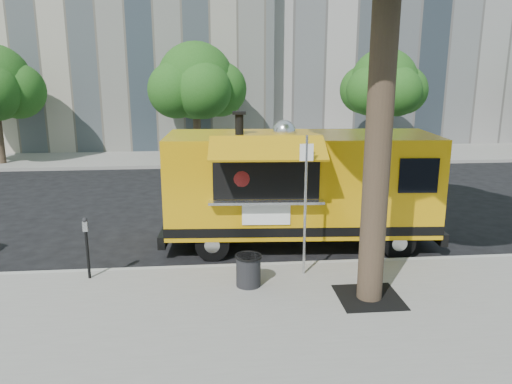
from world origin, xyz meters
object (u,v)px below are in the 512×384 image
trash_bin_left (248,269)px  parking_meter (87,241)px  far_tree_b (196,81)px  trash_bin_right (370,276)px  far_tree_c (384,83)px  food_truck (299,185)px  sign_post (305,198)px

trash_bin_left → parking_meter: bearing=168.5°
far_tree_b → parking_meter: size_ratio=4.12×
parking_meter → trash_bin_right: (5.71, -1.13, -0.53)m
far_tree_b → far_tree_c: (9.00, -0.30, -0.12)m
far_tree_c → food_truck: size_ratio=0.74×
food_truck → trash_bin_right: food_truck is taller
sign_post → parking_meter: (-4.55, 0.20, -0.87)m
trash_bin_right → sign_post: bearing=141.2°
sign_post → parking_meter: 4.64m
far_tree_b → sign_post: far_tree_b is taller
sign_post → food_truck: 2.15m
trash_bin_left → far_tree_c: bearing=62.0°
food_truck → sign_post: bearing=-93.1°
sign_post → far_tree_c: bearing=65.2°
far_tree_b → trash_bin_right: bearing=-76.3°
far_tree_c → trash_bin_left: (-7.68, -14.43, -3.22)m
far_tree_b → far_tree_c: size_ratio=1.06×
far_tree_c → sign_post: size_ratio=1.74×
trash_bin_left → food_truck: bearing=60.3°
far_tree_b → sign_post: 14.61m
sign_post → trash_bin_left: size_ratio=4.60×
food_truck → trash_bin_right: bearing=-69.8°
far_tree_b → trash_bin_right: far_tree_b is taller
far_tree_b → food_truck: (2.80, -12.13, -2.23)m
sign_post → trash_bin_left: (-1.23, -0.48, -1.35)m
trash_bin_left → trash_bin_right: (2.39, -0.46, -0.04)m
food_truck → trash_bin_right: size_ratio=12.36×
parking_meter → food_truck: 5.21m
far_tree_b → trash_bin_left: far_tree_b is taller
far_tree_b → parking_meter: 14.48m
far_tree_b → sign_post: bearing=-79.9°
far_tree_b → trash_bin_right: (3.71, -15.18, -3.38)m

